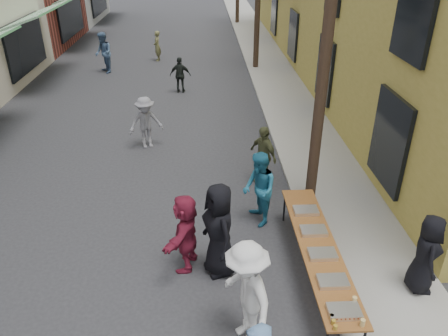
{
  "coord_description": "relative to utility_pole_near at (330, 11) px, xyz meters",
  "views": [
    {
      "loc": [
        1.73,
        -6.07,
        5.9
      ],
      "look_at": [
        2.14,
        2.42,
        1.3
      ],
      "focal_mm": 35.0,
      "sensor_mm": 36.0,
      "label": 1
    }
  ],
  "objects": [
    {
      "name": "ground",
      "position": [
        -4.3,
        -3.0,
        -4.5
      ],
      "size": [
        120.0,
        120.0,
        0.0
      ],
      "primitive_type": "plane",
      "color": "#28282B",
      "rests_on": "ground"
    },
    {
      "name": "sidewalk",
      "position": [
        0.7,
        12.0,
        -4.45
      ],
      "size": [
        2.2,
        60.0,
        0.1
      ],
      "primitive_type": "cube",
      "color": "gray",
      "rests_on": "ground"
    },
    {
      "name": "utility_pole_near",
      "position": [
        0.0,
        0.0,
        0.0
      ],
      "size": [
        0.26,
        0.26,
        9.0
      ],
      "primitive_type": "cylinder",
      "color": "#2D2116",
      "rests_on": "ground"
    },
    {
      "name": "serving_table",
      "position": [
        -0.5,
        -2.69,
        -3.79
      ],
      "size": [
        0.7,
        4.0,
        0.75
      ],
      "color": "brown",
      "rests_on": "ground"
    },
    {
      "name": "catering_tray_sausage",
      "position": [
        -0.5,
        -4.34,
        -3.71
      ],
      "size": [
        0.5,
        0.33,
        0.08
      ],
      "primitive_type": "cube",
      "color": "maroon",
      "rests_on": "serving_table"
    },
    {
      "name": "catering_tray_foil_b",
      "position": [
        -0.5,
        -3.69,
        -3.71
      ],
      "size": [
        0.5,
        0.33,
        0.08
      ],
      "primitive_type": "cube",
      "color": "#B2B2B7",
      "rests_on": "serving_table"
    },
    {
      "name": "catering_tray_buns",
      "position": [
        -0.5,
        -2.99,
        -3.71
      ],
      "size": [
        0.5,
        0.33,
        0.08
      ],
      "primitive_type": "cube",
      "color": "tan",
      "rests_on": "serving_table"
    },
    {
      "name": "catering_tray_foil_d",
      "position": [
        -0.5,
        -2.29,
        -3.71
      ],
      "size": [
        0.5,
        0.33,
        0.08
      ],
      "primitive_type": "cube",
      "color": "#B2B2B7",
      "rests_on": "serving_table"
    },
    {
      "name": "catering_tray_buns_end",
      "position": [
        -0.5,
        -1.59,
        -3.71
      ],
      "size": [
        0.5,
        0.33,
        0.08
      ],
      "primitive_type": "cube",
      "color": "tan",
      "rests_on": "serving_table"
    },
    {
      "name": "condiment_jar_a",
      "position": [
        -0.72,
        -4.64,
        -3.71
      ],
      "size": [
        0.07,
        0.07,
        0.08
      ],
      "primitive_type": "cylinder",
      "color": "#A57F26",
      "rests_on": "serving_table"
    },
    {
      "name": "condiment_jar_b",
      "position": [
        -0.72,
        -4.54,
        -3.71
      ],
      "size": [
        0.07,
        0.07,
        0.08
      ],
      "primitive_type": "cylinder",
      "color": "#A57F26",
      "rests_on": "serving_table"
    },
    {
      "name": "condiment_jar_c",
      "position": [
        -0.72,
        -4.44,
        -3.71
      ],
      "size": [
        0.07,
        0.07,
        0.08
      ],
      "primitive_type": "cylinder",
      "color": "#A57F26",
      "rests_on": "serving_table"
    },
    {
      "name": "cup_stack",
      "position": [
        -0.3,
        -4.59,
        -3.69
      ],
      "size": [
        0.08,
        0.08,
        0.12
      ],
      "primitive_type": "cylinder",
      "color": "tan",
      "rests_on": "serving_table"
    },
    {
      "name": "guest_front_a",
      "position": [
        -2.34,
        -2.41,
        -3.54
      ],
      "size": [
        0.91,
        1.1,
        1.93
      ],
      "primitive_type": "imported",
      "rotation": [
        0.0,
        0.0,
        -1.2
      ],
      "color": "black",
      "rests_on": "ground"
    },
    {
      "name": "guest_front_c",
      "position": [
        -1.39,
        -0.83,
        -3.63
      ],
      "size": [
        0.82,
        0.96,
        1.74
      ],
      "primitive_type": "imported",
      "rotation": [
        0.0,
        0.0,
        -1.37
      ],
      "color": "teal",
      "rests_on": "ground"
    },
    {
      "name": "guest_front_d",
      "position": [
        -1.98,
        -4.06,
        -3.55
      ],
      "size": [
        1.13,
        1.4,
        1.89
      ],
      "primitive_type": "imported",
      "rotation": [
        0.0,
        0.0,
        -1.17
      ],
      "color": "silver",
      "rests_on": "ground"
    },
    {
      "name": "guest_front_e",
      "position": [
        -1.07,
        1.0,
        -3.7
      ],
      "size": [
        0.85,
        1.0,
        1.6
      ],
      "primitive_type": "imported",
      "rotation": [
        0.0,
        0.0,
        -0.98
      ],
      "color": "brown",
      "rests_on": "ground"
    },
    {
      "name": "guest_queue_back",
      "position": [
        -2.98,
        -2.24,
        -3.69
      ],
      "size": [
        0.85,
        1.57,
        1.62
      ],
      "primitive_type": "imported",
      "rotation": [
        0.0,
        0.0,
        -1.83
      ],
      "color": "maroon",
      "rests_on": "ground"
    },
    {
      "name": "server",
      "position": [
        1.3,
        -3.18,
        -3.62
      ],
      "size": [
        0.65,
        0.85,
        1.56
      ],
      "primitive_type": "imported",
      "rotation": [
        0.0,
        0.0,
        1.35
      ],
      "color": "black",
      "rests_on": "sidewalk"
    },
    {
      "name": "passerby_left",
      "position": [
        -4.35,
        3.34,
        -3.69
      ],
      "size": [
        1.19,
        0.93,
        1.61
      ],
      "primitive_type": "imported",
      "rotation": [
        0.0,
        0.0,
        0.36
      ],
      "color": "gray",
      "rests_on": "ground"
    },
    {
      "name": "passerby_mid",
      "position": [
        -3.51,
        8.58,
        -3.77
      ],
      "size": [
        0.89,
        0.43,
        1.46
      ],
      "primitive_type": "imported",
      "rotation": [
        0.0,
        0.0,
        3.05
      ],
      "color": "black",
      "rests_on": "ground"
    },
    {
      "name": "passerby_right",
      "position": [
        -4.9,
        13.78,
        -3.75
      ],
      "size": [
        0.37,
        0.55,
        1.5
      ],
      "primitive_type": "imported",
      "rotation": [
        0.0,
        0.0,
        4.73
      ],
      "color": "olive",
      "rests_on": "ground"
    },
    {
      "name": "passerby_far",
      "position": [
        -7.2,
        11.67,
        -3.57
      ],
      "size": [
        1.04,
        1.13,
        1.87
      ],
      "primitive_type": "imported",
      "rotation": [
        0.0,
        0.0,
        5.17
      ],
      "color": "#47648A",
      "rests_on": "ground"
    }
  ]
}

